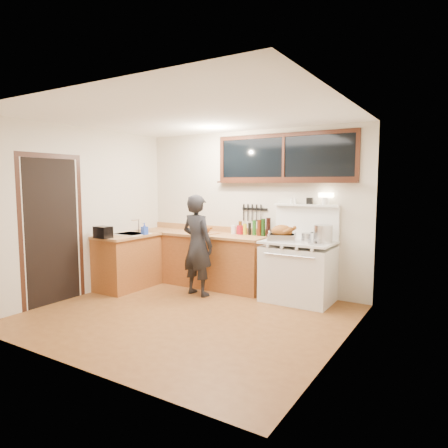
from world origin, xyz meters
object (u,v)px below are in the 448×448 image
Objects in this scene: vintage_stove at (298,270)px; man at (197,245)px; cutting_board at (204,230)px; roast_turkey at (282,234)px.

vintage_stove is 1.02× the size of man.
roast_turkey reaches higher than cutting_board.
man is 3.38× the size of roast_turkey.
man is at bearing -162.16° from roast_turkey.
roast_turkey is at bearing 17.84° from man.
man is at bearing -160.50° from vintage_stove.
roast_turkey is at bearing -3.34° from cutting_board.
vintage_stove reaches higher than man.
man is 3.40× the size of cutting_board.
vintage_stove is 1.59m from man.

